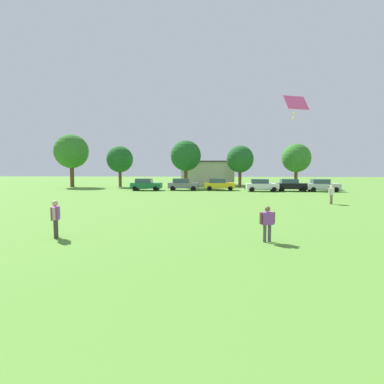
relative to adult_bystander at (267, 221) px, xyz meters
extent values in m
plane|color=#568C33|center=(-4.43, 15.29, -0.95)|extent=(160.00, 160.00, 0.00)
cylinder|color=#4C4C51|center=(0.11, 0.04, -0.56)|extent=(0.15, 0.15, 0.78)
cylinder|color=#4C4C51|center=(-0.11, -0.04, -0.56)|extent=(0.15, 0.15, 0.78)
cube|color=purple|center=(0.00, 0.00, 0.11)|extent=(0.59, 0.46, 0.55)
cylinder|color=brown|center=(0.30, 0.11, 0.13)|extent=(0.11, 0.11, 0.52)
cylinder|color=brown|center=(-0.30, -0.11, 0.13)|extent=(0.11, 0.11, 0.52)
sphere|color=brown|center=(0.00, 0.00, 0.53)|extent=(0.24, 0.24, 0.24)
cylinder|color=#3F3833|center=(-9.78, 0.20, -0.52)|extent=(0.16, 0.16, 0.86)
cylinder|color=#3F3833|center=(-9.70, -0.05, -0.52)|extent=(0.16, 0.16, 0.86)
cube|color=purple|center=(-9.74, 0.08, 0.22)|extent=(0.48, 0.65, 0.61)
cylinder|color=tan|center=(-9.85, 0.42, 0.24)|extent=(0.13, 0.13, 0.57)
cylinder|color=tan|center=(-9.63, -0.26, 0.24)|extent=(0.13, 0.13, 0.57)
sphere|color=tan|center=(-9.74, 0.08, 0.68)|extent=(0.27, 0.27, 0.27)
cylinder|color=#8C7259|center=(7.93, 14.90, -0.53)|extent=(0.16, 0.16, 0.84)
cylinder|color=#8C7259|center=(8.10, 15.09, -0.53)|extent=(0.16, 0.16, 0.84)
cube|color=white|center=(8.02, 15.00, 0.19)|extent=(0.60, 0.63, 0.59)
cylinder|color=beige|center=(7.79, 14.73, 0.21)|extent=(0.12, 0.12, 0.56)
cylinder|color=beige|center=(8.24, 15.26, 0.21)|extent=(0.12, 0.12, 0.56)
sphere|color=beige|center=(8.02, 15.00, 0.64)|extent=(0.26, 0.26, 0.26)
cube|color=#F24C8C|center=(1.26, 0.61, 5.23)|extent=(1.16, 0.81, 0.67)
sphere|color=yellow|center=(1.26, 0.61, 4.98)|extent=(0.10, 0.10, 0.10)
sphere|color=yellow|center=(1.21, 0.61, 4.76)|extent=(0.10, 0.10, 0.10)
sphere|color=yellow|center=(1.16, 0.61, 4.54)|extent=(0.10, 0.10, 0.10)
cube|color=#196B38|center=(-12.13, 30.31, -0.25)|extent=(4.30, 1.80, 0.76)
cube|color=#334756|center=(-12.48, 30.31, 0.43)|extent=(2.24, 1.58, 0.60)
cylinder|color=black|center=(-10.67, 31.21, -0.63)|extent=(0.64, 0.22, 0.64)
cylinder|color=black|center=(-10.67, 29.41, -0.63)|extent=(0.64, 0.22, 0.64)
cylinder|color=black|center=(-13.59, 31.21, -0.63)|extent=(0.64, 0.22, 0.64)
cylinder|color=black|center=(-13.59, 29.41, -0.63)|extent=(0.64, 0.22, 0.64)
cube|color=slate|center=(-6.90, 31.08, -0.25)|extent=(4.30, 1.80, 0.76)
cube|color=#334756|center=(-7.25, 31.08, 0.43)|extent=(2.24, 1.58, 0.60)
cylinder|color=black|center=(-5.44, 31.98, -0.63)|extent=(0.64, 0.22, 0.64)
cylinder|color=black|center=(-5.44, 30.18, -0.63)|extent=(0.64, 0.22, 0.64)
cylinder|color=black|center=(-8.37, 31.98, -0.63)|extent=(0.64, 0.22, 0.64)
cylinder|color=black|center=(-8.37, 30.18, -0.63)|extent=(0.64, 0.22, 0.64)
cube|color=yellow|center=(-1.72, 31.32, -0.25)|extent=(4.30, 1.80, 0.76)
cube|color=#334756|center=(-2.07, 31.32, 0.43)|extent=(2.24, 1.58, 0.60)
cylinder|color=black|center=(-0.26, 32.22, -0.63)|extent=(0.64, 0.22, 0.64)
cylinder|color=black|center=(-0.26, 30.42, -0.63)|extent=(0.64, 0.22, 0.64)
cylinder|color=black|center=(-3.18, 32.22, -0.63)|extent=(0.64, 0.22, 0.64)
cylinder|color=black|center=(-3.18, 30.42, -0.63)|extent=(0.64, 0.22, 0.64)
cube|color=white|center=(4.03, 29.77, -0.25)|extent=(4.30, 1.80, 0.76)
cube|color=#334756|center=(3.69, 29.77, 0.43)|extent=(2.24, 1.58, 0.60)
cylinder|color=black|center=(5.49, 30.67, -0.63)|extent=(0.64, 0.22, 0.64)
cylinder|color=black|center=(5.49, 28.87, -0.63)|extent=(0.64, 0.22, 0.64)
cylinder|color=black|center=(2.57, 30.67, -0.63)|extent=(0.64, 0.22, 0.64)
cylinder|color=black|center=(2.57, 28.87, -0.63)|extent=(0.64, 0.22, 0.64)
cube|color=black|center=(8.12, 30.42, -0.25)|extent=(4.30, 1.80, 0.76)
cube|color=#334756|center=(7.77, 30.42, 0.43)|extent=(2.24, 1.58, 0.60)
cylinder|color=black|center=(9.58, 31.32, -0.63)|extent=(0.64, 0.22, 0.64)
cylinder|color=black|center=(9.58, 29.52, -0.63)|extent=(0.64, 0.22, 0.64)
cylinder|color=black|center=(6.65, 31.32, -0.63)|extent=(0.64, 0.22, 0.64)
cylinder|color=black|center=(6.65, 29.52, -0.63)|extent=(0.64, 0.22, 0.64)
cube|color=silver|center=(12.17, 30.07, -0.25)|extent=(4.30, 1.80, 0.76)
cube|color=#334756|center=(11.82, 30.07, 0.43)|extent=(2.24, 1.58, 0.60)
cylinder|color=black|center=(13.63, 30.97, -0.63)|extent=(0.64, 0.22, 0.64)
cylinder|color=black|center=(13.63, 29.17, -0.63)|extent=(0.64, 0.22, 0.64)
cylinder|color=black|center=(10.70, 30.97, -0.63)|extent=(0.64, 0.22, 0.64)
cylinder|color=black|center=(10.70, 29.17, -0.63)|extent=(0.64, 0.22, 0.64)
cylinder|color=brown|center=(-26.15, 37.06, 0.82)|extent=(0.65, 0.65, 3.54)
sphere|color=#337528|center=(-26.15, 37.06, 4.97)|extent=(5.59, 5.59, 5.59)
cylinder|color=brown|center=(-18.25, 37.85, 0.43)|extent=(0.51, 0.51, 2.76)
sphere|color=#1E5B23|center=(-18.25, 37.85, 3.66)|extent=(4.35, 4.35, 4.35)
cylinder|color=brown|center=(-7.08, 36.35, 0.59)|extent=(0.57, 0.57, 3.07)
sphere|color=#1E5B23|center=(-7.08, 36.35, 4.18)|extent=(4.85, 4.85, 4.85)
cylinder|color=brown|center=(1.58, 37.58, 0.43)|extent=(0.51, 0.51, 2.76)
sphere|color=#1E5B23|center=(1.58, 37.58, 3.66)|extent=(4.35, 4.35, 4.35)
cylinder|color=brown|center=(10.28, 36.97, 0.47)|extent=(0.52, 0.52, 2.84)
sphere|color=#337528|center=(10.28, 36.97, 3.79)|extent=(4.48, 4.48, 4.48)
cube|color=beige|center=(-3.70, 43.91, 1.14)|extent=(9.11, 7.43, 4.18)
cube|color=#4C4742|center=(-3.70, 43.91, 3.35)|extent=(9.47, 7.73, 0.24)
camera|label=1|loc=(-2.27, -14.07, 2.37)|focal=29.70mm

